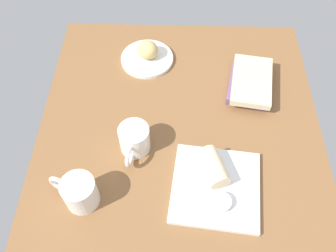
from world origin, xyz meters
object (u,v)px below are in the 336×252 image
(scone_pastry, at_px, (147,50))
(breakfast_wrap, at_px, (214,167))
(sauce_cup, at_px, (221,202))
(round_plate, at_px, (147,59))
(coffee_mug, at_px, (79,192))
(square_plate, at_px, (216,187))
(second_mug, at_px, (134,140))
(book_stack, at_px, (250,83))

(scone_pastry, bearing_deg, breakfast_wrap, 24.65)
(sauce_cup, bearing_deg, scone_pastry, -157.71)
(round_plate, distance_m, coffee_mug, 0.57)
(scone_pastry, relative_size, coffee_mug, 0.55)
(square_plate, bearing_deg, breakfast_wrap, -170.00)
(coffee_mug, xyz_separation_m, second_mug, (-0.17, 0.14, -0.00))
(sauce_cup, xyz_separation_m, breakfast_wrap, (-0.10, -0.02, 0.02))
(round_plate, xyz_separation_m, book_stack, (0.13, 0.36, 0.02))
(square_plate, xyz_separation_m, breakfast_wrap, (-0.04, -0.01, 0.04))
(scone_pastry, relative_size, book_stack, 0.33)
(sauce_cup, distance_m, second_mug, 0.31)
(sauce_cup, height_order, breakfast_wrap, breakfast_wrap)
(scone_pastry, bearing_deg, round_plate, -22.65)
(scone_pastry, distance_m, coffee_mug, 0.58)
(square_plate, bearing_deg, coffee_mug, -83.40)
(square_plate, height_order, breakfast_wrap, breakfast_wrap)
(second_mug, bearing_deg, square_plate, 61.59)
(square_plate, xyz_separation_m, second_mug, (-0.13, -0.24, 0.04))
(sauce_cup, distance_m, breakfast_wrap, 0.10)
(scone_pastry, height_order, sauce_cup, scone_pastry)
(square_plate, distance_m, breakfast_wrap, 0.06)
(scone_pastry, xyz_separation_m, sauce_cup, (0.57, 0.23, -0.02))
(scone_pastry, relative_size, breakfast_wrap, 0.69)
(coffee_mug, bearing_deg, second_mug, 141.94)
(book_stack, bearing_deg, sauce_cup, -16.13)
(scone_pastry, xyz_separation_m, second_mug, (0.38, -0.02, 0.00))
(sauce_cup, bearing_deg, second_mug, -126.46)
(round_plate, bearing_deg, coffee_mug, -15.23)
(sauce_cup, distance_m, book_stack, 0.45)
(square_plate, height_order, sauce_cup, sauce_cup)
(scone_pastry, bearing_deg, sauce_cup, 22.29)
(round_plate, relative_size, sauce_cup, 3.37)
(second_mug, bearing_deg, coffee_mug, -38.06)
(book_stack, bearing_deg, round_plate, -109.51)
(square_plate, relative_size, coffee_mug, 1.76)
(round_plate, bearing_deg, sauce_cup, 22.74)
(sauce_cup, bearing_deg, coffee_mug, -91.66)
(round_plate, relative_size, square_plate, 0.77)
(scone_pastry, distance_m, book_stack, 0.38)
(sauce_cup, relative_size, book_stack, 0.24)
(square_plate, relative_size, breakfast_wrap, 2.18)
(round_plate, bearing_deg, second_mug, -2.16)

